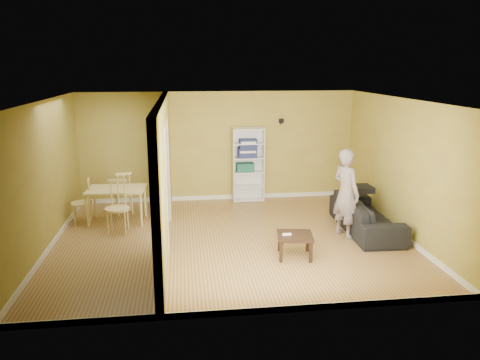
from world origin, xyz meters
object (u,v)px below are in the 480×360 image
(sofa, at_px, (366,210))
(chair_far, at_px, (124,192))
(coffee_table, at_px, (295,238))
(chair_left, at_px, (82,202))
(chair_near, at_px, (117,207))
(bookshelf, at_px, (248,164))
(dining_table, at_px, (116,192))
(person, at_px, (346,185))

(sofa, bearing_deg, chair_far, 72.08)
(coffee_table, relative_size, chair_left, 0.63)
(chair_near, bearing_deg, chair_left, 144.78)
(bookshelf, relative_size, coffee_table, 2.98)
(dining_table, bearing_deg, chair_far, 83.29)
(person, distance_m, coffee_table, 1.60)
(chair_left, bearing_deg, chair_near, 43.87)
(dining_table, bearing_deg, coffee_table, -34.76)
(sofa, distance_m, dining_table, 5.07)
(dining_table, bearing_deg, chair_near, -82.19)
(coffee_table, bearing_deg, person, 36.27)
(coffee_table, relative_size, dining_table, 0.51)
(sofa, height_order, chair_left, chair_left)
(chair_near, bearing_deg, chair_far, 94.19)
(chair_far, bearing_deg, person, 140.78)
(sofa, height_order, bookshelf, bookshelf)
(person, height_order, chair_left, person)
(sofa, xyz_separation_m, coffee_table, (-1.70, -1.10, -0.08))
(sofa, distance_m, chair_left, 5.75)
(coffee_table, xyz_separation_m, chair_near, (-3.15, 1.58, 0.18))
(person, xyz_separation_m, chair_far, (-4.34, 1.97, -0.52))
(dining_table, distance_m, chair_far, 0.61)
(coffee_table, bearing_deg, sofa, 32.85)
(sofa, xyz_separation_m, bookshelf, (-2.01, 2.43, 0.46))
(sofa, relative_size, person, 1.10)
(person, relative_size, coffee_table, 3.38)
(person, distance_m, chair_near, 4.41)
(bookshelf, xyz_separation_m, dining_table, (-2.93, -1.28, -0.23))
(chair_far, bearing_deg, chair_left, 24.04)
(bookshelf, relative_size, chair_left, 1.87)
(chair_left, relative_size, chair_far, 0.98)
(sofa, distance_m, chair_near, 4.87)
(person, distance_m, chair_left, 5.31)
(coffee_table, bearing_deg, chair_far, 138.25)
(chair_far, bearing_deg, sofa, 145.57)
(bookshelf, relative_size, chair_far, 1.83)
(person, distance_m, chair_far, 4.80)
(chair_far, bearing_deg, bookshelf, 178.95)
(chair_far, bearing_deg, chair_near, 76.21)
(chair_near, bearing_deg, bookshelf, 37.66)
(sofa, xyz_separation_m, dining_table, (-4.94, 1.15, 0.23))
(chair_left, bearing_deg, chair_far, 121.11)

